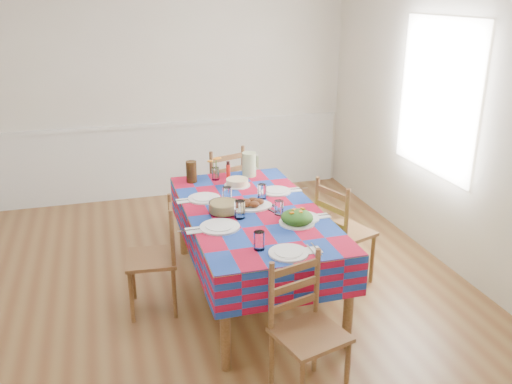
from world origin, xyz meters
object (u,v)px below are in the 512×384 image
(chair_near, at_px, (306,331))
(chair_left, at_px, (156,258))
(dining_table, at_px, (253,219))
(green_pitcher, at_px, (249,164))
(tea_pitcher, at_px, (191,172))
(meat_platter, at_px, (252,204))
(chair_far, at_px, (221,192))
(chair_right, at_px, (341,233))

(chair_near, distance_m, chair_left, 1.46)
(dining_table, xyz_separation_m, chair_near, (-0.01, -1.24, -0.23))
(green_pitcher, distance_m, tea_pitcher, 0.55)
(meat_platter, distance_m, tea_pitcher, 0.83)
(meat_platter, bearing_deg, green_pitcher, 75.92)
(tea_pitcher, xyz_separation_m, chair_near, (0.34, -2.04, -0.42))
(tea_pitcher, distance_m, chair_far, 0.69)
(chair_left, bearing_deg, green_pitcher, 135.92)
(chair_near, bearing_deg, chair_right, 41.83)
(green_pitcher, xyz_separation_m, tea_pitcher, (-0.55, -0.02, -0.02))
(tea_pitcher, bearing_deg, green_pitcher, 2.55)
(chair_far, bearing_deg, tea_pitcher, 32.14)
(chair_far, bearing_deg, chair_left, 39.22)
(tea_pitcher, xyz_separation_m, chair_left, (-0.43, -0.80, -0.41))
(dining_table, distance_m, chair_near, 1.26)
(meat_platter, xyz_separation_m, chair_far, (0.01, 1.18, -0.32))
(dining_table, relative_size, green_pitcher, 8.68)
(green_pitcher, xyz_separation_m, chair_far, (-0.19, 0.42, -0.40))
(dining_table, height_order, chair_right, chair_right)
(tea_pitcher, xyz_separation_m, chair_right, (1.14, -0.81, -0.40))
(dining_table, height_order, meat_platter, meat_platter)
(green_pitcher, relative_size, chair_near, 0.25)
(chair_left, bearing_deg, meat_platter, 100.00)
(dining_table, relative_size, chair_near, 2.17)
(tea_pitcher, relative_size, chair_far, 0.20)
(meat_platter, bearing_deg, tea_pitcher, 115.78)
(dining_table, relative_size, meat_platter, 5.85)
(chair_left, height_order, chair_right, chair_right)
(dining_table, relative_size, tea_pitcher, 10.04)
(green_pitcher, bearing_deg, chair_far, 114.12)
(meat_platter, bearing_deg, chair_near, -90.78)
(green_pitcher, height_order, chair_near, green_pitcher)
(tea_pitcher, distance_m, chair_near, 2.11)
(chair_far, xyz_separation_m, chair_left, (-0.80, -1.24, -0.03))
(meat_platter, height_order, chair_near, chair_near)
(chair_left, bearing_deg, chair_right, 95.53)
(chair_left, bearing_deg, chair_far, 153.17)
(tea_pitcher, distance_m, chair_right, 1.45)
(chair_far, relative_size, chair_right, 1.02)
(chair_right, bearing_deg, chair_left, 70.13)
(tea_pitcher, xyz_separation_m, chair_far, (0.37, 0.44, -0.39))
(meat_platter, relative_size, chair_near, 0.37)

